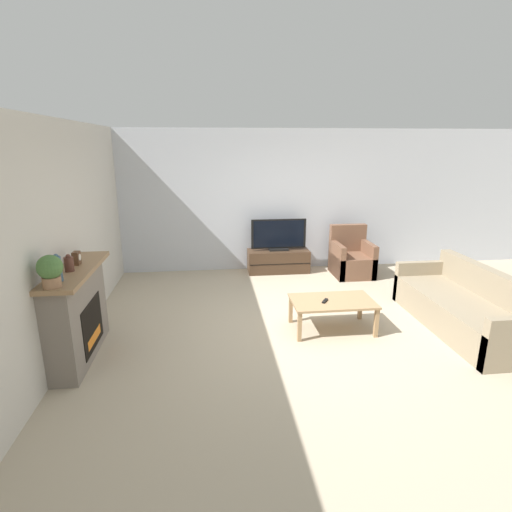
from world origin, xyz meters
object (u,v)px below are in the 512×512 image
object	(u,v)px
tv	(279,236)
couch	(465,309)
potted_plant	(50,270)
armchair	(351,259)
remote	(325,301)
tv_stand	(278,261)
coffee_table	(332,304)
fireplace	(77,313)
mantel_clock	(77,258)
mantel_vase_left	(58,268)
mantel_vase_centre_left	(69,264)

from	to	relation	value
tv	couch	xyz separation A→B (m)	(2.08, -2.74, -0.45)
potted_plant	tv	world-z (taller)	potted_plant
tv	armchair	distance (m)	1.45
remote	tv	bearing A→B (deg)	127.48
tv_stand	coffee_table	distance (m)	2.60
fireplace	tv_stand	distance (m)	4.09
mantel_clock	coffee_table	distance (m)	3.21
potted_plant	remote	size ratio (longest dim) A/B	2.18
mantel_clock	tv_stand	world-z (taller)	mantel_clock
mantel_vase_left	couch	bearing A→B (deg)	7.24
remote	couch	size ratio (longest dim) A/B	0.07
armchair	couch	world-z (taller)	armchair
mantel_vase_left	remote	world-z (taller)	mantel_vase_left
mantel_vase_centre_left	couch	size ratio (longest dim) A/B	0.09
mantel_vase_left	couch	xyz separation A→B (m)	(4.89, 0.62, -0.95)
mantel_vase_centre_left	mantel_clock	world-z (taller)	mantel_vase_centre_left
mantel_vase_left	mantel_vase_centre_left	world-z (taller)	mantel_vase_left
tv_stand	couch	xyz separation A→B (m)	(2.08, -2.74, 0.06)
mantel_vase_centre_left	remote	distance (m)	3.11
mantel_vase_left	coffee_table	size ratio (longest dim) A/B	0.26
potted_plant	armchair	world-z (taller)	potted_plant
mantel_vase_left	tv_stand	world-z (taller)	mantel_vase_left
tv	coffee_table	bearing A→B (deg)	-83.70
mantel_vase_centre_left	couch	world-z (taller)	mantel_vase_centre_left
mantel_clock	remote	size ratio (longest dim) A/B	1.02
mantel_vase_centre_left	potted_plant	bearing A→B (deg)	-90.00
potted_plant	coffee_table	bearing A→B (deg)	17.29
mantel_clock	armchair	world-z (taller)	mantel_clock
mantel_clock	couch	bearing A→B (deg)	0.54
mantel_vase_left	potted_plant	xyz separation A→B (m)	(0.00, -0.18, 0.04)
tv_stand	tv	size ratio (longest dim) A/B	1.12
potted_plant	mantel_clock	bearing A→B (deg)	89.94
mantel_vase_left	remote	distance (m)	3.18
tv_stand	mantel_clock	bearing A→B (deg)	-135.25
fireplace	armchair	distance (m)	4.93
fireplace	mantel_vase_left	world-z (taller)	mantel_vase_left
potted_plant	remote	distance (m)	3.24
mantel_clock	tv	world-z (taller)	mantel_clock
potted_plant	fireplace	bearing A→B (deg)	91.56
mantel_vase_centre_left	remote	size ratio (longest dim) A/B	1.30
coffee_table	mantel_clock	bearing A→B (deg)	-176.12
mantel_vase_left	couch	world-z (taller)	mantel_vase_left
mantel_vase_left	armchair	world-z (taller)	mantel_vase_left
tv	armchair	bearing A→B (deg)	-13.70
armchair	coffee_table	bearing A→B (deg)	-115.31
armchair	remote	world-z (taller)	armchair
mantel_vase_centre_left	tv	size ratio (longest dim) A/B	0.18
remote	fireplace	bearing A→B (deg)	-140.16
mantel_vase_centre_left	remote	world-z (taller)	mantel_vase_centre_left
tv	remote	world-z (taller)	tv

